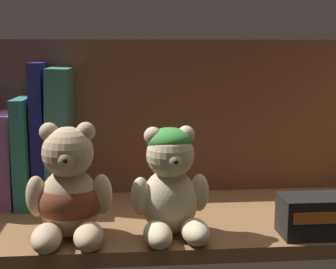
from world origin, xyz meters
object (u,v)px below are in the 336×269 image
(book_8, at_px, (61,135))
(small_product_box, at_px, (313,216))
(book_5, at_px, (10,156))
(book_6, at_px, (27,149))
(teddy_bear_larger, at_px, (69,194))
(book_7, at_px, (42,132))
(teddy_bear_smaller, at_px, (171,185))

(book_8, height_order, small_product_box, book_8)
(book_5, bearing_deg, book_6, 0.00)
(book_5, xyz_separation_m, teddy_bear_larger, (0.12, -0.18, -0.01))
(book_7, height_order, teddy_bear_larger, book_7)
(book_6, xyz_separation_m, teddy_bear_smaller, (0.22, -0.18, -0.02))
(book_6, relative_size, teddy_bear_smaller, 1.17)
(teddy_bear_larger, distance_m, teddy_bear_smaller, 0.14)
(book_7, relative_size, teddy_bear_smaller, 1.54)
(book_7, relative_size, book_8, 1.04)
(book_5, distance_m, book_6, 0.03)
(teddy_bear_larger, bearing_deg, teddy_bear_smaller, 0.06)
(book_5, height_order, teddy_bear_larger, teddy_bear_larger)
(book_5, height_order, small_product_box, book_5)
(teddy_bear_smaller, bearing_deg, book_8, 133.39)
(small_product_box, bearing_deg, teddy_bear_larger, 176.89)
(small_product_box, bearing_deg, book_7, 153.53)
(book_7, height_order, book_8, book_7)
(book_5, distance_m, book_7, 0.07)
(book_5, relative_size, teddy_bear_larger, 0.96)
(book_8, relative_size, small_product_box, 2.48)
(book_6, xyz_separation_m, teddy_bear_larger, (0.09, -0.18, -0.03))
(teddy_bear_larger, bearing_deg, book_6, 116.38)
(book_6, distance_m, teddy_bear_larger, 0.20)
(book_7, bearing_deg, book_8, 0.00)
(book_5, xyz_separation_m, book_7, (0.05, 0.00, 0.04))
(book_6, height_order, teddy_bear_larger, book_6)
(book_7, xyz_separation_m, teddy_bear_larger, (0.06, -0.18, -0.05))
(teddy_bear_smaller, bearing_deg, teddy_bear_larger, -179.94)
(book_7, bearing_deg, book_6, 180.00)
(book_5, bearing_deg, book_8, 0.00)
(book_8, bearing_deg, teddy_bear_larger, -79.71)
(book_6, height_order, book_8, book_8)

